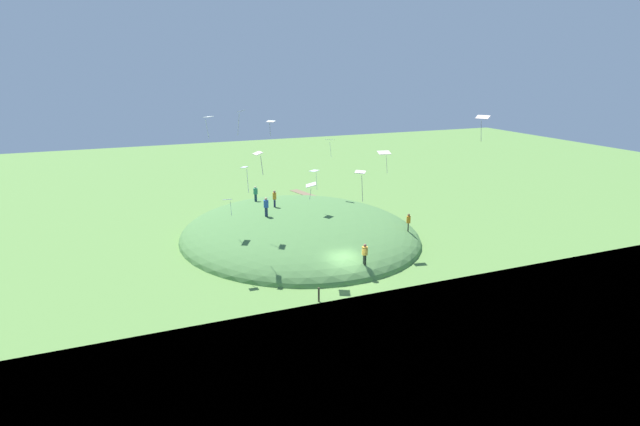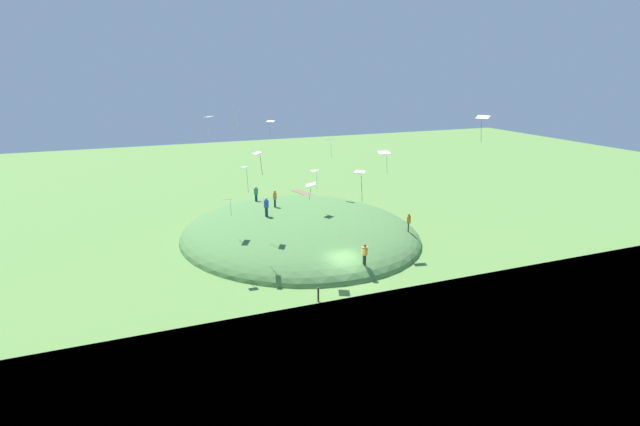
{
  "view_description": "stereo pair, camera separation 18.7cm",
  "coord_description": "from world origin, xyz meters",
  "px_view_note": "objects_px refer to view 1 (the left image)",
  "views": [
    {
      "loc": [
        -34.86,
        16.72,
        16.41
      ],
      "look_at": [
        5.08,
        0.26,
        4.11
      ],
      "focal_mm": 29.21,
      "sensor_mm": 36.0,
      "label": 1
    },
    {
      "loc": [
        -34.93,
        16.55,
        16.41
      ],
      "look_at": [
        5.08,
        0.26,
        4.11
      ],
      "focal_mm": 29.21,
      "sensor_mm": 36.0,
      "label": 2
    }
  ],
  "objects_px": {
    "kite_0": "(228,201)",
    "kite_4": "(271,123)",
    "kite_5": "(208,118)",
    "kite_6": "(330,141)",
    "person_near_shore": "(365,252)",
    "kite_3": "(311,185)",
    "kite_10": "(314,172)",
    "kite_8": "(240,114)",
    "person_with_child": "(274,197)",
    "kite_1": "(483,118)",
    "person_watching_kites": "(409,220)",
    "person_on_hilltop": "(256,192)",
    "kite_9": "(245,171)",
    "kite_7": "(384,153)",
    "person_walking_path": "(266,205)",
    "kite_11": "(258,155)",
    "mooring_post": "(319,295)",
    "kite_2": "(360,174)"
  },
  "relations": [
    {
      "from": "kite_6",
      "to": "kite_11",
      "type": "xyz_separation_m",
      "value": [
        -18.49,
        13.29,
        2.16
      ]
    },
    {
      "from": "kite_2",
      "to": "kite_10",
      "type": "distance_m",
      "value": 14.17
    },
    {
      "from": "kite_6",
      "to": "person_with_child",
      "type": "bearing_deg",
      "value": 116.18
    },
    {
      "from": "person_with_child",
      "to": "kite_0",
      "type": "relative_size",
      "value": 1.2
    },
    {
      "from": "person_walking_path",
      "to": "kite_4",
      "type": "height_order",
      "value": "kite_4"
    },
    {
      "from": "kite_5",
      "to": "kite_11",
      "type": "distance_m",
      "value": 12.39
    },
    {
      "from": "kite_5",
      "to": "kite_6",
      "type": "xyz_separation_m",
      "value": [
        6.21,
        -14.22,
        -3.5
      ]
    },
    {
      "from": "kite_7",
      "to": "kite_6",
      "type": "bearing_deg",
      "value": -1.34
    },
    {
      "from": "kite_4",
      "to": "kite_1",
      "type": "bearing_deg",
      "value": -103.44
    },
    {
      "from": "kite_10",
      "to": "kite_8",
      "type": "bearing_deg",
      "value": 100.95
    },
    {
      "from": "kite_6",
      "to": "kite_0",
      "type": "bearing_deg",
      "value": 132.64
    },
    {
      "from": "person_watching_kites",
      "to": "kite_6",
      "type": "distance_m",
      "value": 13.6
    },
    {
      "from": "kite_1",
      "to": "kite_6",
      "type": "xyz_separation_m",
      "value": [
        19.0,
        4.63,
        -3.95
      ]
    },
    {
      "from": "person_walking_path",
      "to": "kite_0",
      "type": "distance_m",
      "value": 8.86
    },
    {
      "from": "person_on_hilltop",
      "to": "kite_9",
      "type": "distance_m",
      "value": 14.77
    },
    {
      "from": "person_near_shore",
      "to": "person_on_hilltop",
      "type": "xyz_separation_m",
      "value": [
        17.86,
        3.91,
        1.25
      ]
    },
    {
      "from": "person_watching_kites",
      "to": "kite_0",
      "type": "bearing_deg",
      "value": 128.35
    },
    {
      "from": "kite_9",
      "to": "person_near_shore",
      "type": "bearing_deg",
      "value": -119.51
    },
    {
      "from": "person_watching_kites",
      "to": "kite_4",
      "type": "height_order",
      "value": "kite_4"
    },
    {
      "from": "kite_6",
      "to": "kite_8",
      "type": "distance_m",
      "value": 15.03
    },
    {
      "from": "person_near_shore",
      "to": "mooring_post",
      "type": "distance_m",
      "value": 5.98
    },
    {
      "from": "kite_6",
      "to": "kite_9",
      "type": "bearing_deg",
      "value": 134.92
    },
    {
      "from": "person_on_hilltop",
      "to": "mooring_post",
      "type": "distance_m",
      "value": 20.82
    },
    {
      "from": "kite_9",
      "to": "mooring_post",
      "type": "height_order",
      "value": "kite_9"
    },
    {
      "from": "kite_1",
      "to": "kite_3",
      "type": "relative_size",
      "value": 1.53
    },
    {
      "from": "kite_3",
      "to": "kite_10",
      "type": "relative_size",
      "value": 0.7
    },
    {
      "from": "kite_0",
      "to": "kite_4",
      "type": "bearing_deg",
      "value": -122.55
    },
    {
      "from": "kite_3",
      "to": "kite_11",
      "type": "relative_size",
      "value": 0.85
    },
    {
      "from": "person_on_hilltop",
      "to": "person_with_child",
      "type": "bearing_deg",
      "value": -45.38
    },
    {
      "from": "kite_10",
      "to": "kite_11",
      "type": "distance_m",
      "value": 15.03
    },
    {
      "from": "person_near_shore",
      "to": "kite_11",
      "type": "height_order",
      "value": "kite_11"
    },
    {
      "from": "person_with_child",
      "to": "kite_7",
      "type": "bearing_deg",
      "value": 148.62
    },
    {
      "from": "kite_4",
      "to": "person_on_hilltop",
      "type": "bearing_deg",
      "value": -10.52
    },
    {
      "from": "kite_10",
      "to": "person_near_shore",
      "type": "bearing_deg",
      "value": -179.63
    },
    {
      "from": "person_walking_path",
      "to": "kite_0",
      "type": "bearing_deg",
      "value": -134.68
    },
    {
      "from": "kite_0",
      "to": "kite_11",
      "type": "bearing_deg",
      "value": -168.21
    },
    {
      "from": "kite_1",
      "to": "kite_6",
      "type": "relative_size",
      "value": 1.04
    },
    {
      "from": "kite_6",
      "to": "kite_10",
      "type": "bearing_deg",
      "value": 146.23
    },
    {
      "from": "kite_11",
      "to": "kite_1",
      "type": "bearing_deg",
      "value": -91.61
    },
    {
      "from": "person_walking_path",
      "to": "kite_5",
      "type": "height_order",
      "value": "kite_5"
    },
    {
      "from": "person_walking_path",
      "to": "kite_8",
      "type": "distance_m",
      "value": 9.24
    },
    {
      "from": "kite_1",
      "to": "kite_10",
      "type": "distance_m",
      "value": 16.28
    },
    {
      "from": "person_walking_path",
      "to": "kite_4",
      "type": "distance_m",
      "value": 12.42
    },
    {
      "from": "kite_6",
      "to": "person_watching_kites",
      "type": "bearing_deg",
      "value": -165.96
    },
    {
      "from": "kite_10",
      "to": "kite_7",
      "type": "bearing_deg",
      "value": -142.27
    },
    {
      "from": "person_near_shore",
      "to": "kite_3",
      "type": "relative_size",
      "value": 1.31
    },
    {
      "from": "kite_0",
      "to": "kite_1",
      "type": "height_order",
      "value": "kite_1"
    },
    {
      "from": "kite_2",
      "to": "kite_3",
      "type": "distance_m",
      "value": 5.33
    },
    {
      "from": "kite_2",
      "to": "kite_7",
      "type": "bearing_deg",
      "value": -38.14
    },
    {
      "from": "kite_8",
      "to": "person_with_child",
      "type": "bearing_deg",
      "value": -42.95
    }
  ]
}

